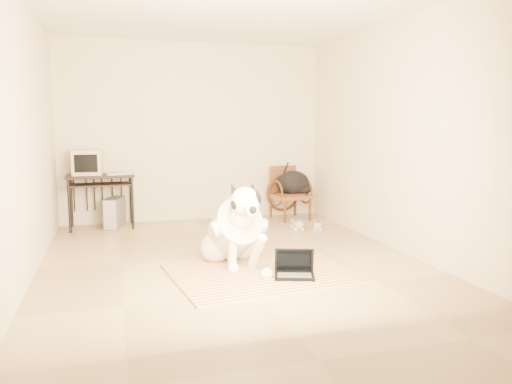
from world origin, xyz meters
name	(u,v)px	position (x,y,z in m)	size (l,w,h in m)	color
floor	(227,255)	(0.00, 0.00, 0.00)	(4.50, 4.50, 0.00)	tan
ceiling	(225,9)	(0.00, 0.00, 2.70)	(4.50, 4.50, 0.00)	silver
wall_back	(194,132)	(0.00, 2.25, 1.35)	(4.50, 4.50, 0.00)	beige
wall_front	(299,146)	(0.00, -2.25, 1.35)	(4.50, 4.50, 0.00)	beige
wall_left	(29,138)	(-2.00, 0.00, 1.35)	(4.50, 4.50, 0.00)	beige
wall_right	(387,135)	(2.00, 0.00, 1.35)	(4.50, 4.50, 0.00)	beige
rug	(263,273)	(0.19, -0.77, 0.01)	(1.93, 1.57, 0.02)	#BB6222
dog	(235,231)	(0.00, -0.42, 0.38)	(0.63, 1.30, 0.95)	white
laptop	(294,269)	(0.45, -0.99, 0.09)	(0.45, 0.38, 0.27)	black
computer_desk	(101,182)	(-1.39, 1.95, 0.66)	(0.93, 0.52, 0.77)	black
crt_monitor	(88,162)	(-1.56, 2.02, 0.94)	(0.42, 0.40, 0.35)	#C5B59A
desk_keyboard	(119,174)	(-1.13, 1.89, 0.78)	(0.36, 0.13, 0.02)	#C5B59A
pc_tower	(115,212)	(-1.21, 1.96, 0.21)	(0.32, 0.49, 0.43)	#505053
rattan_chair	(289,193)	(1.42, 1.88, 0.41)	(0.63, 0.61, 0.82)	brown
backpack	(294,184)	(1.50, 1.83, 0.55)	(0.56, 0.43, 0.38)	black
sneaker_left	(297,225)	(1.29, 1.18, 0.05)	(0.16, 0.33, 0.11)	white
sneaker_right	(318,225)	(1.57, 1.07, 0.04)	(0.21, 0.30, 0.10)	white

